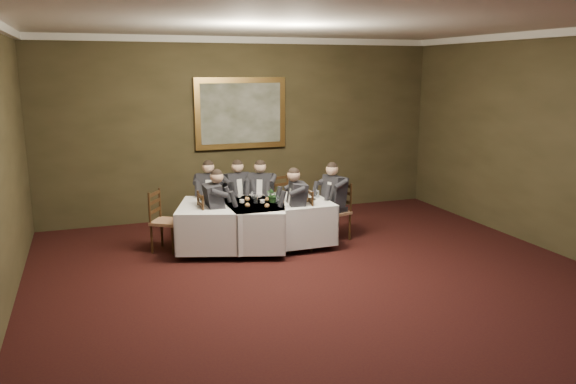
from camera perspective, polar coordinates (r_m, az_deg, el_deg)
ground at (r=7.10m, az=7.05°, el=-11.80°), size 10.00×10.00×0.00m
ceiling at (r=6.51m, az=7.90°, el=17.57°), size 8.00×10.00×0.10m
back_wall at (r=11.22m, az=-4.34°, el=6.48°), size 8.00×0.10×3.50m
crown_molding at (r=6.51m, az=7.88°, el=17.04°), size 8.00×10.00×0.12m
table_main at (r=9.34m, az=-1.19°, el=-2.82°), size 1.72×1.31×0.67m
table_second at (r=9.16m, az=-5.64°, el=-3.18°), size 2.03×1.76×0.67m
chair_main_backleft at (r=10.06m, az=-5.31°, el=-2.72°), size 0.53×0.52×1.00m
diner_main_backleft at (r=10.00m, az=-5.30°, el=-1.47°), size 0.51×0.57×1.35m
chair_main_backright at (r=10.33m, az=-0.38°, el=-2.28°), size 0.53×0.52×1.00m
chair_main_endleft at (r=9.10m, az=-7.66°, el=-4.42°), size 0.42×0.44×1.00m
diner_main_endleft at (r=9.04m, az=-7.63°, el=-3.02°), size 0.48×0.42×1.35m
chair_main_endright at (r=9.78m, az=4.82°, el=-3.17°), size 0.52×0.53×1.00m
diner_main_endright at (r=9.71m, az=4.79°, el=-1.88°), size 0.57×0.51×1.35m
chair_sec_backleft at (r=10.08m, az=-7.90°, el=-2.76°), size 0.55×0.53×1.00m
diner_sec_backleft at (r=10.02m, az=-7.94°, el=-1.51°), size 0.53×0.58×1.35m
chair_sec_backright at (r=10.03m, az=-2.67°, el=-2.74°), size 0.59×0.59×1.00m
diner_sec_backright at (r=9.96m, az=-2.70°, el=-1.49°), size 0.59×0.62×1.35m
chair_sec_endright at (r=9.20m, az=1.12°, el=-4.13°), size 0.48×0.50×1.00m
diner_sec_endright at (r=9.13m, az=1.06°, el=-2.76°), size 0.54×0.47×1.35m
chair_sec_endleft at (r=9.34m, az=-12.25°, el=-4.16°), size 0.59×0.60×1.00m
centerpiece at (r=9.17m, az=-1.49°, el=-0.17°), size 0.29×0.27×0.28m
candlestick at (r=9.29m, az=0.49°, el=0.23°), size 0.07×0.07×0.49m
place_setting_table_main at (r=9.49m, az=-4.28°, el=-0.44°), size 0.33×0.31×0.14m
place_setting_table_second at (r=9.50m, az=-8.04°, el=-0.53°), size 0.33×0.31×0.14m
painting at (r=11.11m, az=-4.83°, el=7.98°), size 1.82×0.09×1.38m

